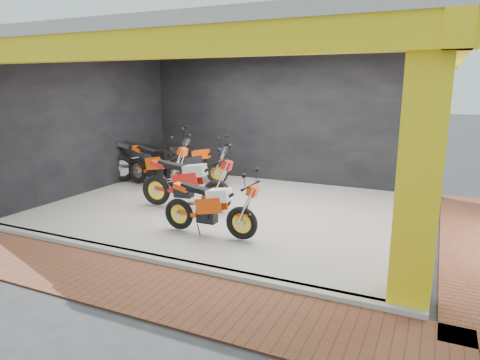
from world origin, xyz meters
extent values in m
plane|color=#2D2D30|center=(0.00, 0.00, 0.00)|extent=(80.00, 80.00, 0.00)
cube|color=beige|center=(0.00, 2.00, 0.05)|extent=(8.00, 6.00, 0.10)
cube|color=beige|center=(0.00, 2.00, 3.60)|extent=(8.40, 6.40, 0.20)
cube|color=black|center=(0.00, 5.10, 1.75)|extent=(8.20, 0.20, 3.50)
cube|color=black|center=(-4.10, 2.00, 1.75)|extent=(0.20, 6.20, 3.50)
cube|color=yellow|center=(3.75, -0.75, 1.75)|extent=(0.50, 0.50, 3.50)
cube|color=yellow|center=(0.00, -1.00, 3.30)|extent=(8.40, 0.30, 0.40)
cube|color=yellow|center=(4.00, 2.00, 3.30)|extent=(0.30, 6.40, 0.40)
cube|color=beige|center=(0.00, -1.02, 0.05)|extent=(8.00, 0.20, 0.10)
cube|color=brown|center=(0.00, -1.80, 0.01)|extent=(9.00, 1.40, 0.03)
camera|label=1|loc=(3.91, -6.17, 2.74)|focal=32.00mm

